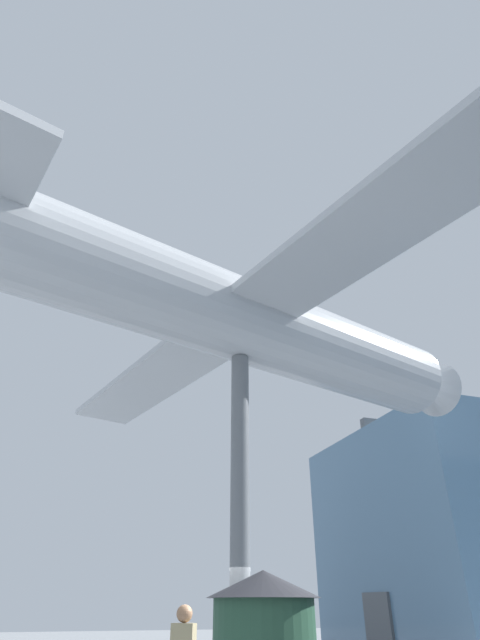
% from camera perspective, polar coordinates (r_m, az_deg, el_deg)
% --- Properties ---
extents(support_pylon_central, '(0.41, 0.41, 7.02)m').
position_cam_1_polar(support_pylon_central, '(10.96, 0.00, -21.15)').
color(support_pylon_central, slate).
rests_on(support_pylon_central, ground_plane).
extents(suspended_airplane, '(17.97, 15.10, 2.95)m').
position_cam_1_polar(suspended_airplane, '(12.66, 1.16, -0.38)').
color(suspended_airplane, '#B2B7BC').
rests_on(suspended_airplane, support_pylon_central).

